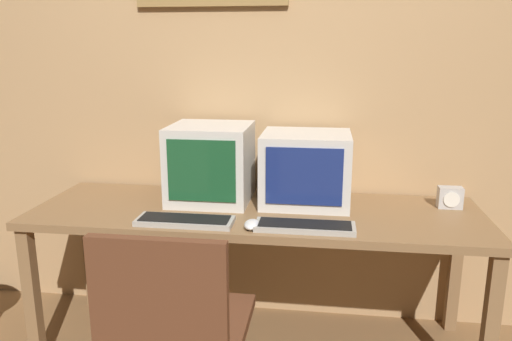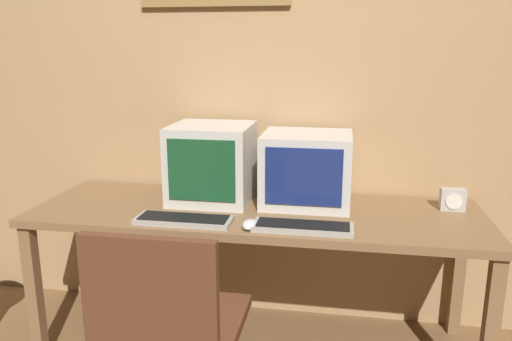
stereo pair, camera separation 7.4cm
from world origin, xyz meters
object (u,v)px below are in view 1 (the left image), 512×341
desk_clock (450,198)px  keyboard_main (185,221)px  monitor_left (211,163)px  keyboard_side (305,226)px  monitor_right (306,168)px  mouse_near_keyboard (252,224)px

desk_clock → keyboard_main: bearing=-162.1°
monitor_left → keyboard_side: (0.47, -0.35, -0.17)m
monitor_right → keyboard_main: size_ratio=1.00×
monitor_right → desk_clock: 0.68m
desk_clock → keyboard_side: bearing=-150.2°
monitor_left → mouse_near_keyboard: bearing=-55.5°
desk_clock → monitor_right: bearing=-179.1°
keyboard_main → desk_clock: desk_clock is taller
keyboard_side → desk_clock: (0.65, 0.37, 0.04)m
monitor_left → monitor_right: size_ratio=0.93×
monitor_left → keyboard_main: (-0.04, -0.35, -0.17)m
keyboard_main → desk_clock: size_ratio=3.78×
desk_clock → mouse_near_keyboard: bearing=-155.7°
mouse_near_keyboard → keyboard_side: bearing=5.1°
monitor_left → keyboard_side: monitor_left is taller
mouse_near_keyboard → monitor_left: bearing=124.5°
monitor_right → mouse_near_keyboard: monitor_right is taller
monitor_left → monitor_right: bearing=2.1°
keyboard_side → mouse_near_keyboard: bearing=-174.9°
monitor_right → keyboard_main: bearing=-143.4°
mouse_near_keyboard → desk_clock: desk_clock is taller
monitor_left → mouse_near_keyboard: (0.25, -0.37, -0.17)m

